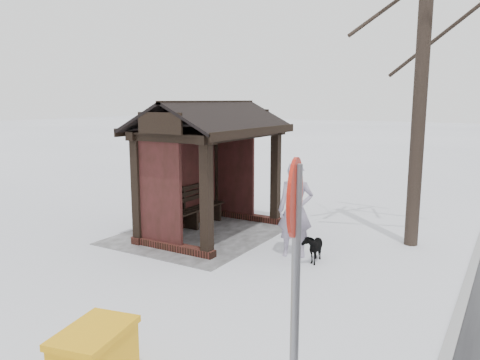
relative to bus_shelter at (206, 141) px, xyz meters
name	(u,v)px	position (x,y,z in m)	size (l,w,h in m)	color
ground	(212,233)	(0.00, 0.16, -2.17)	(120.00, 120.00, 0.00)	white
kerb	(470,278)	(0.00, 5.66, -2.16)	(120.00, 0.15, 0.06)	gray
trampled_patch	(205,232)	(0.00, -0.04, -2.16)	(4.20, 3.20, 0.02)	#96979C
bus_shelter	(206,141)	(0.00, 0.00, 0.00)	(3.60, 2.40, 3.09)	#361C13
pedestrian	(295,210)	(0.47, 2.49, -1.22)	(0.69, 0.45, 1.89)	#9C91AA
dog	(313,247)	(0.60, 2.93, -1.88)	(0.31, 0.68, 0.58)	black
grit_bin	(95,358)	(5.63, 2.46, -1.81)	(1.01, 0.80, 0.69)	orange
road_sign	(295,247)	(5.30, 4.63, -0.29)	(0.66, 0.20, 2.65)	slate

